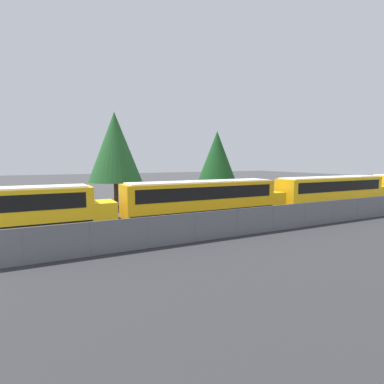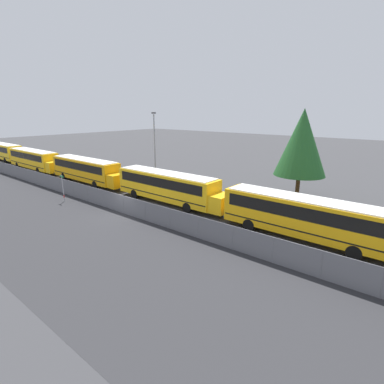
{
  "view_description": "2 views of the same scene",
  "coord_description": "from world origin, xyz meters",
  "px_view_note": "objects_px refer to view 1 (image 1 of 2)",
  "views": [
    {
      "loc": [
        3.9,
        -15.51,
        4.84
      ],
      "look_at": [
        14.34,
        5.05,
        2.42
      ],
      "focal_mm": 28.0,
      "sensor_mm": 36.0,
      "label": 1
    },
    {
      "loc": [
        22.1,
        -16.73,
        9.46
      ],
      "look_at": [
        5.03,
        4.05,
        2.14
      ],
      "focal_mm": 28.0,
      "sensor_mm": 36.0,
      "label": 2
    }
  ],
  "objects_px": {
    "school_bus_5": "(333,190)",
    "tree_1": "(115,147)",
    "tree_0": "(217,157)",
    "school_bus_4": "(205,198)"
  },
  "relations": [
    {
      "from": "school_bus_5",
      "to": "tree_1",
      "type": "xyz_separation_m",
      "value": [
        -19.01,
        10.86,
        4.25
      ]
    },
    {
      "from": "tree_0",
      "to": "tree_1",
      "type": "height_order",
      "value": "tree_1"
    },
    {
      "from": "tree_1",
      "to": "school_bus_4",
      "type": "bearing_deg",
      "value": -66.29
    },
    {
      "from": "school_bus_4",
      "to": "tree_1",
      "type": "relative_size",
      "value": 1.44
    },
    {
      "from": "school_bus_4",
      "to": "tree_1",
      "type": "distance_m",
      "value": 12.27
    },
    {
      "from": "school_bus_4",
      "to": "tree_1",
      "type": "xyz_separation_m",
      "value": [
        -4.63,
        10.54,
        4.25
      ]
    },
    {
      "from": "school_bus_5",
      "to": "tree_1",
      "type": "height_order",
      "value": "tree_1"
    },
    {
      "from": "school_bus_5",
      "to": "tree_1",
      "type": "relative_size",
      "value": 1.44
    },
    {
      "from": "tree_0",
      "to": "school_bus_4",
      "type": "bearing_deg",
      "value": -125.71
    },
    {
      "from": "school_bus_5",
      "to": "tree_1",
      "type": "distance_m",
      "value": 22.3
    }
  ]
}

